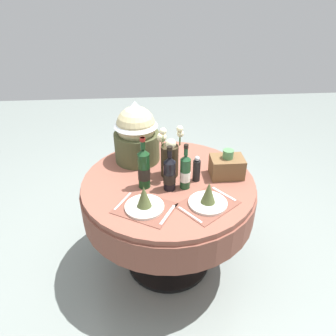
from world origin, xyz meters
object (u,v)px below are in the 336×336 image
object	(u,v)px
place_setting_left	(144,202)
gift_tub_back_left	(136,130)
flower_vase	(169,156)
dining_table	(168,198)
woven_basket_side_right	(227,166)
wine_bottle_centre	(169,173)
place_setting_right	(208,198)
pepper_mill	(197,169)
wine_bottle_right	(185,172)
wine_bottle_left	(144,168)

from	to	relation	value
place_setting_left	gift_tub_back_left	xyz separation A→B (m)	(-0.04, 0.61, 0.19)
place_setting_left	flower_vase	world-z (taller)	flower_vase
dining_table	woven_basket_side_right	bearing A→B (deg)	3.80
gift_tub_back_left	wine_bottle_centre	bearing A→B (deg)	-62.74
place_setting_right	woven_basket_side_right	distance (m)	0.37
pepper_mill	wine_bottle_centre	bearing A→B (deg)	-155.63
place_setting_right	wine_bottle_centre	bearing A→B (deg)	139.74
wine_bottle_centre	wine_bottle_right	world-z (taller)	wine_bottle_right
pepper_mill	woven_basket_side_right	world-z (taller)	woven_basket_side_right
dining_table	gift_tub_back_left	size ratio (longest dim) A/B	2.62
place_setting_left	woven_basket_side_right	bearing A→B (deg)	29.34
wine_bottle_right	wine_bottle_left	bearing A→B (deg)	173.87
wine_bottle_left	pepper_mill	distance (m)	0.36
dining_table	woven_basket_side_right	distance (m)	0.47
wine_bottle_centre	wine_bottle_right	bearing A→B (deg)	4.64
flower_vase	wine_bottle_centre	world-z (taller)	flower_vase
dining_table	wine_bottle_left	distance (m)	0.35
place_setting_left	pepper_mill	size ratio (longest dim) A/B	2.25
wine_bottle_left	flower_vase	bearing A→B (deg)	36.44
wine_bottle_right	woven_basket_side_right	distance (m)	0.33
wine_bottle_centre	pepper_mill	distance (m)	0.21
flower_vase	wine_bottle_left	world-z (taller)	flower_vase
wine_bottle_left	woven_basket_side_right	bearing A→B (deg)	8.97
place_setting_right	wine_bottle_right	world-z (taller)	wine_bottle_right
woven_basket_side_right	place_setting_left	bearing A→B (deg)	-150.66
place_setting_left	woven_basket_side_right	world-z (taller)	woven_basket_side_right
flower_vase	wine_bottle_right	size ratio (longest dim) A/B	1.17
pepper_mill	gift_tub_back_left	distance (m)	0.54
dining_table	gift_tub_back_left	world-z (taller)	gift_tub_back_left
dining_table	pepper_mill	size ratio (longest dim) A/B	6.43
pepper_mill	flower_vase	bearing A→B (deg)	155.52
flower_vase	wine_bottle_right	world-z (taller)	flower_vase
flower_vase	wine_bottle_centre	size ratio (longest dim) A/B	1.19
wine_bottle_left	woven_basket_side_right	size ratio (longest dim) A/B	1.60
wine_bottle_centre	woven_basket_side_right	world-z (taller)	wine_bottle_centre
wine_bottle_left	gift_tub_back_left	size ratio (longest dim) A/B	0.78
dining_table	gift_tub_back_left	xyz separation A→B (m)	(-0.21, 0.31, 0.40)
dining_table	wine_bottle_left	xyz separation A→B (m)	(-0.16, -0.06, 0.30)
gift_tub_back_left	woven_basket_side_right	size ratio (longest dim) A/B	2.04
place_setting_right	flower_vase	xyz separation A→B (m)	(-0.21, 0.36, 0.11)
wine_bottle_right	pepper_mill	size ratio (longest dim) A/B	1.69
dining_table	wine_bottle_right	bearing A→B (deg)	-41.70
wine_bottle_left	woven_basket_side_right	distance (m)	0.58
dining_table	wine_bottle_right	world-z (taller)	wine_bottle_right
flower_vase	wine_bottle_left	distance (m)	0.22
wine_bottle_right	gift_tub_back_left	world-z (taller)	gift_tub_back_left
pepper_mill	woven_basket_side_right	distance (m)	0.22
place_setting_left	woven_basket_side_right	size ratio (longest dim) A/B	1.87
flower_vase	pepper_mill	bearing A→B (deg)	-24.48
dining_table	flower_vase	size ratio (longest dim) A/B	3.26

